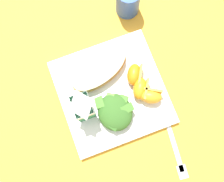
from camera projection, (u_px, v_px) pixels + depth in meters
ground at (112, 93)px, 0.77m from camera, size 3.00×3.00×0.00m
white_plate at (112, 92)px, 0.76m from camera, size 0.28×0.28×0.02m
cheesy_pizza_bread at (99, 71)px, 0.75m from camera, size 0.12×0.19×0.04m
green_salad_pile at (115, 112)px, 0.72m from camera, size 0.11×0.09×0.04m
milk_carton at (83, 107)px, 0.69m from camera, size 0.06×0.04×0.11m
orange_wedge_front at (150, 96)px, 0.73m from camera, size 0.06×0.07×0.04m
orange_wedge_middle at (141, 89)px, 0.74m from camera, size 0.07×0.06×0.04m
orange_wedge_rear at (135, 75)px, 0.74m from camera, size 0.07×0.06×0.04m
metal_fork at (176, 149)px, 0.74m from camera, size 0.19×0.04×0.01m
drinking_blue_cup at (128, 1)px, 0.77m from camera, size 0.07×0.07×0.10m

